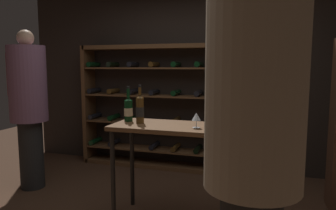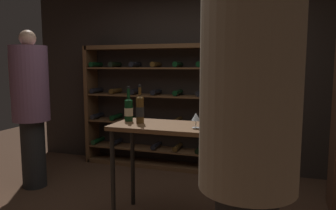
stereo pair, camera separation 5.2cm
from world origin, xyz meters
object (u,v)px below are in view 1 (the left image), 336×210
Objects in this scene: person_guest_blue_shirt at (253,139)px; wine_bottle_gold_foil at (140,109)px; wine_bottle_amber_reserve at (211,115)px; wine_rack at (163,107)px; person_host_in_suit at (29,102)px; wine_bottle_black_capsule at (128,109)px; wine_glass_stemmed_center at (196,117)px; tasting_table at (177,138)px.

person_guest_blue_shirt is 1.66m from wine_bottle_gold_foil.
person_guest_blue_shirt reaches higher than wine_bottle_amber_reserve.
wine_bottle_gold_foil is (0.27, -1.55, 0.18)m from wine_rack.
wine_bottle_amber_reserve is at bearing -81.65° from person_host_in_suit.
wine_bottle_gold_foil reaches higher than wine_bottle_black_capsule.
person_guest_blue_shirt is 5.55× the size of wine_bottle_gold_foil.
person_guest_blue_shirt is at bearing -65.33° from wine_glass_stemmed_center.
person_guest_blue_shirt reaches higher than person_host_in_suit.
person_host_in_suit reaches higher than wine_glass_stemmed_center.
wine_bottle_black_capsule is (-1.26, 1.31, -0.07)m from person_guest_blue_shirt.
person_host_in_suit is 2.30m from wine_bottle_amber_reserve.
wine_rack is 1.81m from person_host_in_suit.
person_guest_blue_shirt is at bearing -71.35° from wine_bottle_amber_reserve.
tasting_table is 2.00m from person_host_in_suit.
tasting_table is at bearing -67.39° from wine_rack.
wine_bottle_black_capsule is at bearing -92.55° from person_guest_blue_shirt.
wine_rack is 6.94× the size of wine_bottle_gold_foil.
person_guest_blue_shirt is 1.29m from wine_glass_stemmed_center.
tasting_table is 0.46m from wine_bottle_gold_foil.
wine_rack is 1.34× the size of person_host_in_suit.
person_host_in_suit reaches higher than wine_rack.
wine_rack reaches higher than wine_bottle_amber_reserve.
person_host_in_suit is at bearing 170.09° from wine_bottle_black_capsule.
wine_bottle_gold_foil is at bearing 179.25° from wine_bottle_amber_reserve.
person_guest_blue_shirt is (1.38, -2.79, 0.24)m from wine_rack.
tasting_table is 3.59× the size of wine_bottle_amber_reserve.
person_guest_blue_shirt reaches higher than tasting_table.
tasting_table is at bearing 158.25° from wine_glass_stemmed_center.
tasting_table is at bearing -106.03° from person_guest_blue_shirt.
wine_bottle_amber_reserve is at bearing -58.39° from wine_rack.
wine_rack is at bearing 117.34° from wine_glass_stemmed_center.
person_guest_blue_shirt is at bearing -48.22° from wine_bottle_gold_foil.
wine_bottle_gold_foil is 0.69m from wine_bottle_amber_reserve.
wine_bottle_gold_foil is at bearing -84.85° from person_host_in_suit.
wine_bottle_gold_foil is (-1.11, 1.24, -0.06)m from person_guest_blue_shirt.
person_host_in_suit is 13.97× the size of wine_glass_stemmed_center.
person_guest_blue_shirt is 6.00× the size of wine_bottle_amber_reserve.
wine_bottle_gold_foil is at bearing -80.19° from wine_rack.
wine_bottle_amber_reserve is at bearing -2.45° from tasting_table.
wine_bottle_black_capsule is 2.54× the size of wine_glass_stemmed_center.
person_host_in_suit is (-1.31, -1.23, 0.17)m from wine_rack.
wine_bottle_amber_reserve is at bearing -5.34° from wine_bottle_black_capsule.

